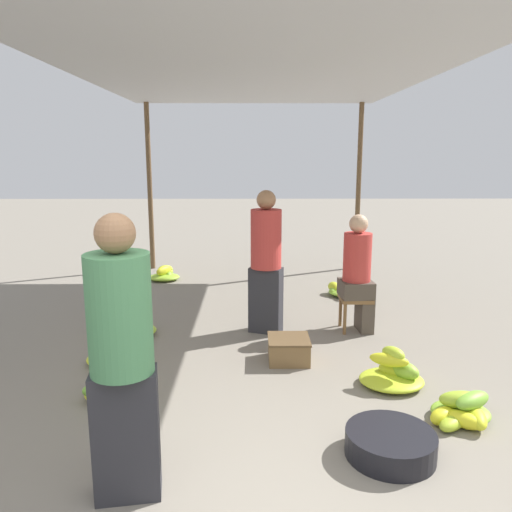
% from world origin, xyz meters
% --- Properties ---
extents(canopy_post_back_left, '(0.08, 0.08, 2.73)m').
position_xyz_m(canopy_post_back_left, '(-1.73, 6.33, 1.36)').
color(canopy_post_back_left, brown).
rests_on(canopy_post_back_left, ground).
extents(canopy_post_back_right, '(0.08, 0.08, 2.73)m').
position_xyz_m(canopy_post_back_right, '(1.73, 6.33, 1.36)').
color(canopy_post_back_right, brown).
rests_on(canopy_post_back_right, ground).
extents(canopy_tarp, '(3.86, 6.43, 0.04)m').
position_xyz_m(canopy_tarp, '(0.00, 3.32, 2.75)').
color(canopy_tarp, '#B2B2B7').
rests_on(canopy_tarp, canopy_post_front_left).
extents(vendor_foreground, '(0.39, 0.39, 1.61)m').
position_xyz_m(vendor_foreground, '(-0.74, 0.54, 0.84)').
color(vendor_foreground, '#2D2D33').
rests_on(vendor_foreground, ground).
extents(stool, '(0.34, 0.34, 0.38)m').
position_xyz_m(stool, '(1.09, 3.25, 0.31)').
color(stool, brown).
rests_on(stool, ground).
extents(vendor_seated, '(0.36, 0.36, 1.28)m').
position_xyz_m(vendor_seated, '(1.11, 3.25, 0.66)').
color(vendor_seated, '#4C4238').
rests_on(vendor_seated, ground).
extents(basin_black, '(0.58, 0.58, 0.17)m').
position_xyz_m(basin_black, '(0.85, 0.90, 0.08)').
color(basin_black, black).
rests_on(basin_black, ground).
extents(banana_pile_left_0, '(0.58, 0.54, 0.30)m').
position_xyz_m(banana_pile_left_0, '(-1.37, 3.11, 0.08)').
color(banana_pile_left_0, '#C8D428').
rests_on(banana_pile_left_0, ground).
extents(banana_pile_left_1, '(0.44, 0.46, 0.32)m').
position_xyz_m(banana_pile_left_1, '(-1.15, 1.69, 0.11)').
color(banana_pile_left_1, '#8EBD33').
rests_on(banana_pile_left_1, ground).
extents(banana_pile_left_2, '(0.47, 0.50, 0.23)m').
position_xyz_m(banana_pile_left_2, '(-1.38, 5.54, 0.08)').
color(banana_pile_left_2, '#CCD628').
rests_on(banana_pile_left_2, ground).
extents(banana_pile_left_3, '(0.54, 0.59, 0.20)m').
position_xyz_m(banana_pile_left_3, '(-1.29, 2.35, 0.07)').
color(banana_pile_left_3, '#BACF2B').
rests_on(banana_pile_left_3, ground).
extents(banana_pile_right_0, '(0.54, 0.47, 0.34)m').
position_xyz_m(banana_pile_right_0, '(1.15, 1.91, 0.10)').
color(banana_pile_right_0, '#AECA2D').
rests_on(banana_pile_right_0, ground).
extents(banana_pile_right_1, '(0.54, 0.49, 0.22)m').
position_xyz_m(banana_pile_right_1, '(1.49, 1.32, 0.08)').
color(banana_pile_right_1, yellow).
rests_on(banana_pile_right_1, ground).
extents(banana_pile_right_2, '(0.59, 0.51, 0.19)m').
position_xyz_m(banana_pile_right_2, '(1.25, 4.62, 0.07)').
color(banana_pile_right_2, '#82B835').
rests_on(banana_pile_right_2, ground).
extents(crate_near, '(0.39, 0.39, 0.22)m').
position_xyz_m(crate_near, '(0.30, 2.42, 0.11)').
color(crate_near, brown).
rests_on(crate_near, ground).
extents(shopper_walking_mid, '(0.42, 0.42, 1.54)m').
position_xyz_m(shopper_walking_mid, '(0.11, 3.21, 0.80)').
color(shopper_walking_mid, '#2D2D33').
rests_on(shopper_walking_mid, ground).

